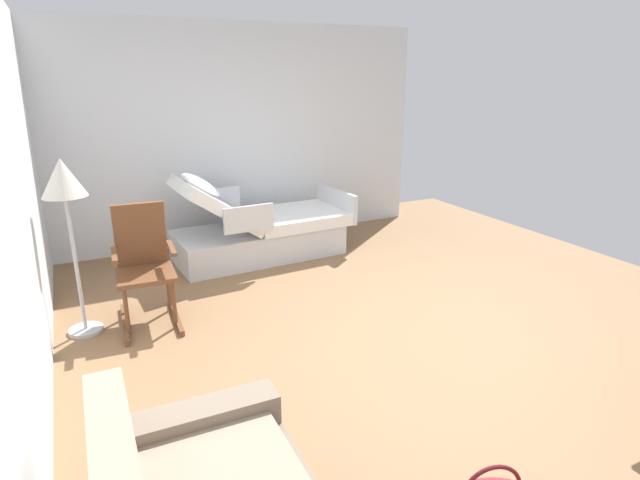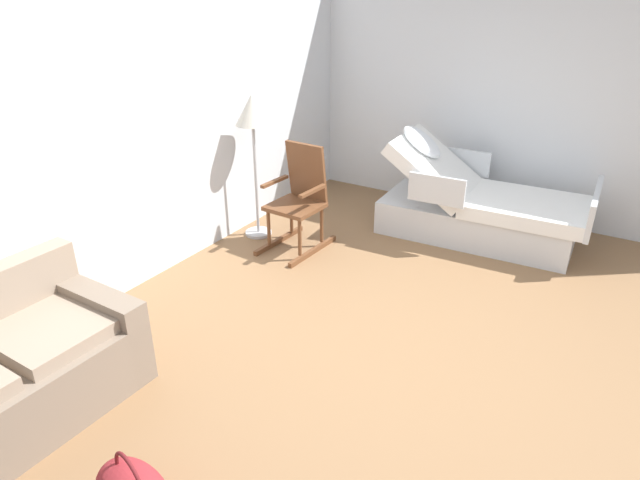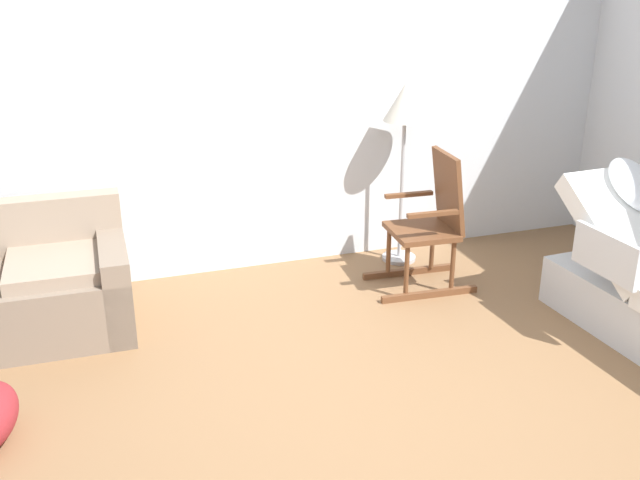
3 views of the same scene
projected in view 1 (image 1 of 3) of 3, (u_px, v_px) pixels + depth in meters
The scene contains 6 objects.
ground_plane at pixel (358, 331), 4.41m from camera, with size 7.34×7.34×0.00m, color olive.
back_wall at pixel (7, 209), 2.99m from camera, with size 6.07×0.10×2.70m, color silver.
side_wall at pixel (242, 135), 6.54m from camera, with size 0.10×4.87×2.70m, color silver.
hospital_bed at pixel (259, 231), 6.13m from camera, with size 1.09×2.11×1.13m.
rocking_chair at pixel (144, 266), 4.48m from camera, with size 0.79×0.53×1.05m.
floor_lamp at pixel (64, 190), 4.02m from camera, with size 0.34×0.34×1.48m.
Camera 1 is at (-3.40, 2.04, 2.10)m, focal length 28.97 mm.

